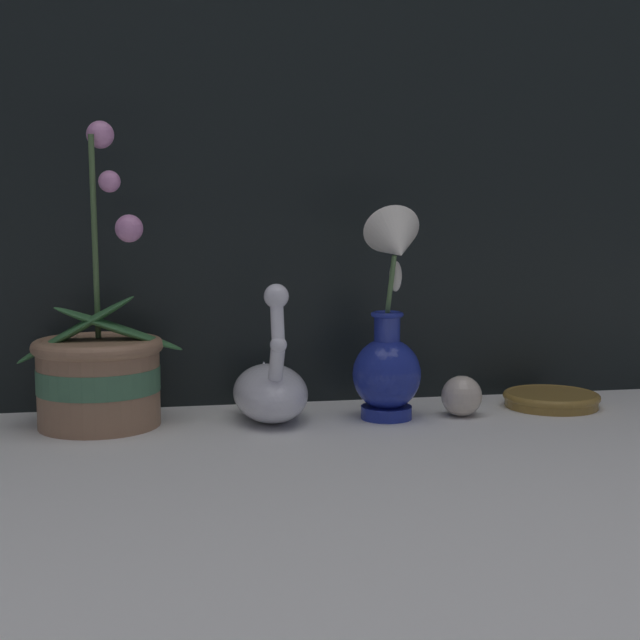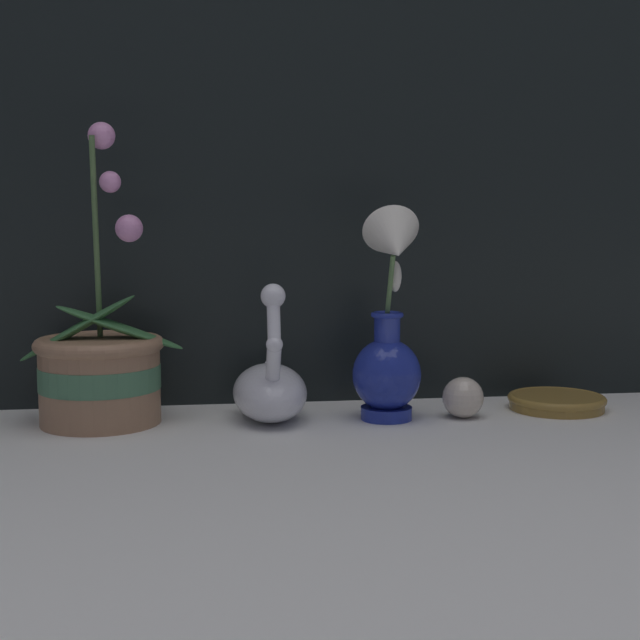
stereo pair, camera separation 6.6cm
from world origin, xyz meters
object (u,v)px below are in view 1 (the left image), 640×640
(orchid_potted_plant, at_px, (99,371))
(swan_figurine, at_px, (270,388))
(glass_sphere, at_px, (462,396))
(amber_dish, at_px, (551,399))
(blue_vase, at_px, (389,341))

(orchid_potted_plant, xyz_separation_m, swan_figurine, (0.24, -0.01, -0.03))
(glass_sphere, height_order, amber_dish, glass_sphere)
(amber_dish, bearing_deg, swan_figurine, -178.20)
(orchid_potted_plant, height_order, amber_dish, orchid_potted_plant)
(swan_figurine, distance_m, glass_sphere, 0.28)
(swan_figurine, bearing_deg, glass_sphere, -4.65)
(swan_figurine, xyz_separation_m, blue_vase, (0.17, -0.03, 0.07))
(blue_vase, bearing_deg, swan_figurine, 170.19)
(glass_sphere, distance_m, amber_dish, 0.16)
(swan_figurine, height_order, blue_vase, blue_vase)
(amber_dish, bearing_deg, orchid_potted_plant, -179.80)
(blue_vase, relative_size, glass_sphere, 5.12)
(glass_sphere, bearing_deg, amber_dish, 13.02)
(blue_vase, distance_m, glass_sphere, 0.14)
(orchid_potted_plant, distance_m, swan_figurine, 0.24)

